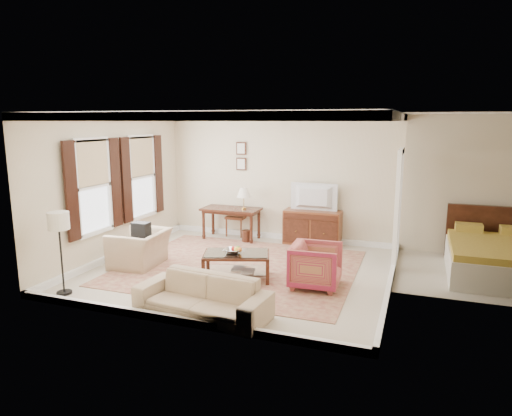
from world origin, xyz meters
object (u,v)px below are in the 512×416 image
Objects in this scene: writing_desk at (231,213)px; striped_armchair at (316,264)px; sideboard at (312,228)px; club_armchair at (140,242)px; sofa at (202,290)px; tv at (313,189)px; coffee_table at (237,259)px.

striped_armchair is (2.59, -2.46, -0.22)m from writing_desk.
striped_armchair is (0.67, -2.63, 0.02)m from sideboard.
sideboard is 3.84m from club_armchair.
club_armchair is 2.74m from sofa.
tv reaches higher than writing_desk.
tv is 3.92m from club_armchair.
club_armchair is at bearing 177.87° from coffee_table.
sideboard is 2.71m from striped_armchair.
tv is 0.51× the size of sofa.
club_armchair is (-0.87, -2.47, -0.17)m from writing_desk.
tv is 0.77× the size of coffee_table.
writing_desk is at bearing 113.60° from sofa.
sofa is at bearing -85.69° from coffee_table.
coffee_table is 2.06m from club_armchair.
sideboard is (1.92, 0.17, -0.24)m from writing_desk.
coffee_table is (-0.74, -2.69, -0.91)m from tv.
sofa is at bearing 139.62° from striped_armchair.
striped_armchair reaches higher than coffee_table.
writing_desk reaches higher than coffee_table.
sideboard is at bearing 87.97° from sofa.
club_armchair reaches higher than striped_armchair.
striped_armchair reaches higher than sideboard.
tv is at bearing 74.64° from coffee_table.
striped_armchair is 3.46m from club_armchair.
striped_armchair is at bearing 104.31° from tv.
sofa is at bearing 81.77° from tv.
sideboard is at bearing 129.62° from club_armchair.
club_armchair is (-2.05, 0.08, 0.09)m from coffee_table.
club_armchair is 0.54× the size of sofa.
coffee_table is 0.67× the size of sofa.
coffee_table is (1.18, -2.55, -0.26)m from writing_desk.
sofa is at bearing -98.19° from sideboard.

